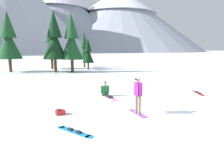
{
  "coord_description": "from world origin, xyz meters",
  "views": [
    {
      "loc": [
        -6.18,
        -8.79,
        3.14
      ],
      "look_at": [
        -1.08,
        3.2,
        1.0
      ],
      "focal_mm": 33.91,
      "sensor_mm": 36.0,
      "label": 1
    }
  ],
  "objects_px": {
    "loose_snowboard_near_right": "(74,131)",
    "pine_tree_short": "(72,40)",
    "snowboarder_midground": "(106,91)",
    "pine_tree_tall": "(8,39)",
    "pine_tree_twin": "(84,48)",
    "snowboarder_foreground": "(138,94)",
    "loose_snowboard_far_spare": "(198,93)",
    "pine_tree_broad": "(51,44)",
    "pine_tree_young": "(88,52)",
    "pine_tree_leaning": "(54,39)",
    "backpack_red": "(60,112)"
  },
  "relations": [
    {
      "from": "loose_snowboard_near_right",
      "to": "pine_tree_short",
      "type": "relative_size",
      "value": 0.22
    },
    {
      "from": "snowboarder_midground",
      "to": "pine_tree_tall",
      "type": "height_order",
      "value": "pine_tree_tall"
    },
    {
      "from": "snowboarder_midground",
      "to": "pine_tree_twin",
      "type": "xyz_separation_m",
      "value": [
        5.08,
        23.36,
        3.02
      ]
    },
    {
      "from": "snowboarder_foreground",
      "to": "snowboarder_midground",
      "type": "height_order",
      "value": "snowboarder_foreground"
    },
    {
      "from": "loose_snowboard_far_spare",
      "to": "pine_tree_broad",
      "type": "relative_size",
      "value": 0.25
    },
    {
      "from": "snowboarder_midground",
      "to": "pine_tree_young",
      "type": "height_order",
      "value": "pine_tree_young"
    },
    {
      "from": "pine_tree_leaning",
      "to": "pine_tree_broad",
      "type": "height_order",
      "value": "pine_tree_leaning"
    },
    {
      "from": "loose_snowboard_near_right",
      "to": "pine_tree_tall",
      "type": "bearing_deg",
      "value": 97.26
    },
    {
      "from": "pine_tree_broad",
      "to": "pine_tree_twin",
      "type": "bearing_deg",
      "value": 9.02
    },
    {
      "from": "loose_snowboard_far_spare",
      "to": "pine_tree_tall",
      "type": "relative_size",
      "value": 0.22
    },
    {
      "from": "snowboarder_midground",
      "to": "loose_snowboard_far_spare",
      "type": "height_order",
      "value": "snowboarder_midground"
    },
    {
      "from": "loose_snowboard_far_spare",
      "to": "pine_tree_leaning",
      "type": "xyz_separation_m",
      "value": [
        -7.39,
        18.49,
        4.49
      ]
    },
    {
      "from": "snowboarder_midground",
      "to": "pine_tree_short",
      "type": "relative_size",
      "value": 0.22
    },
    {
      "from": "snowboarder_midground",
      "to": "pine_tree_twin",
      "type": "bearing_deg",
      "value": 77.74
    },
    {
      "from": "snowboarder_foreground",
      "to": "snowboarder_midground",
      "type": "distance_m",
      "value": 4.31
    },
    {
      "from": "snowboarder_midground",
      "to": "pine_tree_broad",
      "type": "relative_size",
      "value": 0.24
    },
    {
      "from": "snowboarder_midground",
      "to": "backpack_red",
      "type": "height_order",
      "value": "snowboarder_midground"
    },
    {
      "from": "snowboarder_midground",
      "to": "loose_snowboard_far_spare",
      "type": "relative_size",
      "value": 0.99
    },
    {
      "from": "pine_tree_young",
      "to": "pine_tree_short",
      "type": "height_order",
      "value": "pine_tree_short"
    },
    {
      "from": "snowboarder_midground",
      "to": "pine_tree_twin",
      "type": "distance_m",
      "value": 24.1
    },
    {
      "from": "snowboarder_foreground",
      "to": "pine_tree_tall",
      "type": "bearing_deg",
      "value": 105.38
    },
    {
      "from": "loose_snowboard_near_right",
      "to": "pine_tree_leaning",
      "type": "relative_size",
      "value": 0.21
    },
    {
      "from": "pine_tree_young",
      "to": "pine_tree_short",
      "type": "distance_m",
      "value": 4.51
    },
    {
      "from": "pine_tree_leaning",
      "to": "pine_tree_young",
      "type": "distance_m",
      "value": 6.01
    },
    {
      "from": "pine_tree_young",
      "to": "pine_tree_short",
      "type": "relative_size",
      "value": 0.61
    },
    {
      "from": "snowboarder_midground",
      "to": "pine_tree_leaning",
      "type": "distance_m",
      "value": 17.31
    },
    {
      "from": "backpack_red",
      "to": "pine_tree_broad",
      "type": "height_order",
      "value": "pine_tree_broad"
    },
    {
      "from": "pine_tree_tall",
      "to": "pine_tree_twin",
      "type": "distance_m",
      "value": 12.28
    },
    {
      "from": "snowboarder_foreground",
      "to": "pine_tree_twin",
      "type": "bearing_deg",
      "value": 79.6
    },
    {
      "from": "loose_snowboard_near_right",
      "to": "pine_tree_twin",
      "type": "relative_size",
      "value": 0.28
    },
    {
      "from": "pine_tree_young",
      "to": "loose_snowboard_far_spare",
      "type": "bearing_deg",
      "value": -84.27
    },
    {
      "from": "backpack_red",
      "to": "pine_tree_short",
      "type": "relative_size",
      "value": 0.07
    },
    {
      "from": "loose_snowboard_near_right",
      "to": "pine_tree_broad",
      "type": "xyz_separation_m",
      "value": [
        2.82,
        27.83,
        3.97
      ]
    },
    {
      "from": "pine_tree_young",
      "to": "pine_tree_broad",
      "type": "bearing_deg",
      "value": 144.52
    },
    {
      "from": "snowboarder_foreground",
      "to": "loose_snowboard_near_right",
      "type": "distance_m",
      "value": 3.72
    },
    {
      "from": "backpack_red",
      "to": "pine_tree_young",
      "type": "relative_size",
      "value": 0.11
    },
    {
      "from": "loose_snowboard_near_right",
      "to": "pine_tree_young",
      "type": "xyz_separation_m",
      "value": [
        7.85,
        24.24,
        2.64
      ]
    },
    {
      "from": "loose_snowboard_far_spare",
      "to": "backpack_red",
      "type": "xyz_separation_m",
      "value": [
        -10.05,
        -1.2,
        0.1
      ]
    },
    {
      "from": "loose_snowboard_near_right",
      "to": "pine_tree_short",
      "type": "height_order",
      "value": "pine_tree_short"
    },
    {
      "from": "loose_snowboard_far_spare",
      "to": "pine_tree_leaning",
      "type": "distance_m",
      "value": 20.41
    },
    {
      "from": "pine_tree_broad",
      "to": "pine_tree_young",
      "type": "bearing_deg",
      "value": -35.48
    },
    {
      "from": "pine_tree_tall",
      "to": "pine_tree_leaning",
      "type": "bearing_deg",
      "value": -28.09
    },
    {
      "from": "snowboarder_midground",
      "to": "pine_tree_broad",
      "type": "xyz_separation_m",
      "value": [
        -0.6,
        22.46,
        3.64
      ]
    },
    {
      "from": "pine_tree_broad",
      "to": "pine_tree_twin",
      "type": "relative_size",
      "value": 1.18
    },
    {
      "from": "pine_tree_young",
      "to": "snowboarder_foreground",
      "type": "bearing_deg",
      "value": -100.84
    },
    {
      "from": "loose_snowboard_near_right",
      "to": "pine_tree_leaning",
      "type": "bearing_deg",
      "value": 83.5
    },
    {
      "from": "backpack_red",
      "to": "pine_tree_young",
      "type": "distance_m",
      "value": 23.34
    },
    {
      "from": "snowboarder_midground",
      "to": "backpack_red",
      "type": "distance_m",
      "value": 4.59
    },
    {
      "from": "loose_snowboard_near_right",
      "to": "snowboarder_foreground",
      "type": "bearing_deg",
      "value": 17.91
    },
    {
      "from": "snowboarder_foreground",
      "to": "pine_tree_tall",
      "type": "height_order",
      "value": "pine_tree_tall"
    }
  ]
}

